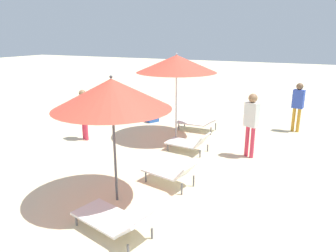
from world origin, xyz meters
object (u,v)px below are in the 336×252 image
umbrella_farthest (176,64)px  lounger_farthest_shoreside (199,122)px  umbrella_second (112,94)px  lounger_second_inland (115,219)px  person_walking_far (298,102)px  cooler_box (152,118)px  lounger_farthest_inland (189,142)px  person_walking_mid (251,119)px  lounger_second_shoreside (171,171)px  person_walking_near (84,110)px

umbrella_farthest → lounger_farthest_shoreside: 2.35m
umbrella_second → lounger_second_inland: umbrella_second is taller
lounger_farthest_shoreside → person_walking_far: (3.10, 1.33, 0.73)m
lounger_farthest_shoreside → cooler_box: 2.08m
umbrella_farthest → lounger_farthest_inland: (0.88, -1.08, -2.12)m
person_walking_mid → lounger_second_shoreside: bearing=-5.1°
lounger_second_shoreside → person_walking_near: (-3.83, 1.72, 0.66)m
person_walking_far → cooler_box: person_walking_far is taller
lounger_farthest_inland → person_walking_mid: (1.67, 0.32, 0.81)m
lounger_second_shoreside → lounger_second_inland: bearing=98.6°
person_walking_near → cooler_box: bearing=-173.2°
umbrella_second → lounger_farthest_shoreside: size_ratio=1.74×
lounger_second_inland → person_walking_mid: size_ratio=0.93×
umbrella_farthest → lounger_second_inland: bearing=-77.3°
umbrella_farthest → person_walking_far: 4.45m
cooler_box → lounger_second_shoreside: bearing=-57.6°
lounger_second_inland → person_walking_far: (2.35, 7.59, 0.77)m
umbrella_farthest → lounger_farthest_inland: bearing=-50.9°
lounger_farthest_shoreside → person_walking_near: 3.94m
lounger_farthest_shoreside → person_walking_near: size_ratio=0.90×
umbrella_farthest → person_walking_near: bearing=-149.5°
lounger_farthest_shoreside → person_walking_far: bearing=-157.2°
lounger_second_shoreside → umbrella_farthest: (-1.29, 3.22, 2.08)m
person_walking_far → cooler_box: size_ratio=2.99×
person_walking_near → cooler_box: person_walking_near is taller
lounger_farthest_inland → person_walking_mid: 1.88m
lounger_second_shoreside → lounger_second_inland: lounger_second_shoreside is taller
umbrella_second → umbrella_farthest: (-0.58, 4.31, 0.19)m
person_walking_near → person_walking_far: (6.08, 3.82, 0.05)m
lounger_second_inland → person_walking_near: size_ratio=1.02×
umbrella_second → lounger_second_shoreside: bearing=56.8°
lounger_farthest_shoreside → person_walking_mid: (2.11, -1.76, 0.78)m
lounger_second_inland → lounger_second_shoreside: bearing=-79.4°
umbrella_farthest → lounger_farthest_shoreside: (0.44, 0.99, -2.08)m
lounger_second_shoreside → person_walking_mid: bearing=-105.7°
person_walking_mid → person_walking_far: bearing=-175.8°
umbrella_farthest → cooler_box: (-1.61, 1.33, -2.24)m
umbrella_farthest → lounger_farthest_shoreside: bearing=66.0°
lounger_second_inland → cooler_box: lounger_second_inland is taller
lounger_second_shoreside → cooler_box: lounger_second_shoreside is taller
lounger_second_shoreside → person_walking_near: person_walking_near is taller
umbrella_second → person_walking_far: size_ratio=1.50×
person_walking_near → cooler_box: (0.93, 2.83, -0.83)m
umbrella_second → person_walking_mid: bearing=60.9°
lounger_farthest_shoreside → person_walking_near: person_walking_near is taller
cooler_box → lounger_farthest_inland: bearing=-44.2°
umbrella_second → cooler_box: 6.39m
lounger_second_shoreside → person_walking_near: 4.25m
person_walking_near → lounger_second_inland: bearing=69.7°
person_walking_near → person_walking_far: person_walking_far is taller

